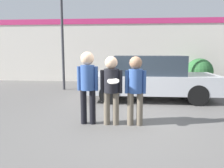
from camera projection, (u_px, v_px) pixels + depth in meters
name	position (u px, v px, depth m)	size (l,w,h in m)	color
ground_plane	(124.00, 123.00, 5.40)	(56.00, 56.00, 0.00)	#5B5956
storefront_building	(128.00, 50.00, 12.65)	(24.00, 0.22, 3.62)	silver
person_left	(88.00, 81.00, 5.23)	(0.51, 0.34, 1.76)	black
person_middle_with_frisbee	(111.00, 85.00, 5.18)	(0.53, 0.57, 1.65)	#665B4C
person_right	(135.00, 85.00, 5.14)	(0.50, 0.33, 1.65)	#665B4C
parked_car_near	(150.00, 78.00, 8.05)	(4.68, 1.96, 1.62)	#B7BABF
street_lamp	(67.00, 7.00, 9.70)	(1.43, 0.35, 6.07)	#38383D
shrub	(199.00, 72.00, 11.63)	(1.41, 1.41, 1.41)	#285B2D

